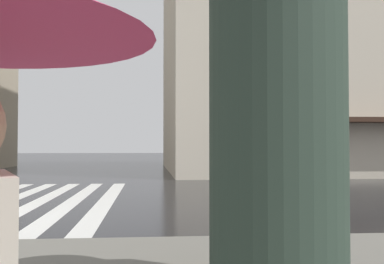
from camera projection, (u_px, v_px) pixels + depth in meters
name	position (u px, v px, depth m)	size (l,w,h in m)	color
zebra_crossing	(41.00, 201.00, 14.66)	(13.00, 4.50, 0.01)	silver
haussmann_block_corner	(371.00, 12.00, 34.91)	(20.63, 29.84, 23.49)	beige
billboard_column	(277.00, 115.00, 4.68)	(1.41, 1.41, 3.58)	#28382D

